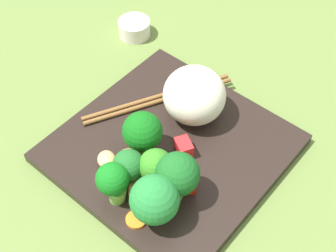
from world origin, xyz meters
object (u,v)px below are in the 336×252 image
(broccoli_floret_3, at_px, (177,175))
(chopstick_pair, at_px, (158,99))
(square_plate, at_px, (170,148))
(sauce_cup, at_px, (134,28))
(rice_mound, at_px, (194,95))
(carrot_slice_2, at_px, (136,220))

(broccoli_floret_3, bearing_deg, chopstick_pair, 45.87)
(square_plate, relative_size, chopstick_pair, 1.35)
(square_plate, height_order, sauce_cup, sauce_cup)
(sauce_cup, bearing_deg, broccoli_floret_3, -131.30)
(rice_mound, bearing_deg, broccoli_floret_3, -153.47)
(square_plate, xyz_separation_m, rice_mound, (0.06, 0.01, 0.05))
(rice_mound, relative_size, chopstick_pair, 0.43)
(broccoli_floret_3, distance_m, sauce_cup, 0.33)
(square_plate, bearing_deg, chopstick_pair, 48.91)
(carrot_slice_2, relative_size, chopstick_pair, 0.12)
(square_plate, bearing_deg, broccoli_floret_3, -137.33)
(rice_mound, xyz_separation_m, carrot_slice_2, (-0.18, -0.04, -0.04))
(chopstick_pair, bearing_deg, rice_mound, 129.24)
(chopstick_pair, relative_size, sauce_cup, 3.83)
(rice_mound, relative_size, broccoli_floret_3, 1.19)
(broccoli_floret_3, relative_size, carrot_slice_2, 2.96)
(broccoli_floret_3, xyz_separation_m, carrot_slice_2, (-0.06, 0.02, -0.04))
(broccoli_floret_3, bearing_deg, square_plate, 42.67)
(broccoli_floret_3, distance_m, carrot_slice_2, 0.07)
(rice_mound, distance_m, sauce_cup, 0.22)
(broccoli_floret_3, height_order, chopstick_pair, broccoli_floret_3)
(rice_mound, height_order, chopstick_pair, rice_mound)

